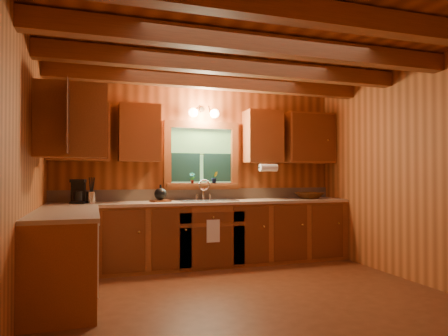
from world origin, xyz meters
TOP-DOWN VIEW (x-y plane):
  - room at (0.00, 0.00)m, footprint 4.20×4.20m
  - ceiling_beams at (0.00, 0.00)m, footprint 4.20×2.54m
  - base_cabinets at (-0.49, 1.28)m, footprint 4.20×2.22m
  - countertop at (-0.48, 1.29)m, footprint 4.20×2.24m
  - backsplash at (0.00, 1.89)m, footprint 4.20×0.02m
  - dishwasher_panel at (-1.47, 0.68)m, footprint 0.02×0.60m
  - upper_cabinets at (-0.56, 1.42)m, footprint 4.19×1.77m
  - window at (0.00, 1.87)m, footprint 1.12×0.08m
  - window_sill at (0.00, 1.82)m, footprint 1.06×0.14m
  - wall_sconce at (0.00, 1.75)m, footprint 0.45×0.21m
  - paper_towel_roll at (0.92, 1.53)m, footprint 0.27×0.11m
  - dish_towel at (0.00, 1.26)m, footprint 0.18×0.01m
  - sink at (0.00, 1.60)m, footprint 0.82×0.48m
  - coffee_maker at (-1.70, 1.62)m, footprint 0.17×0.22m
  - utensil_crock at (-1.54, 1.63)m, footprint 0.12×0.12m
  - cutting_board at (-0.65, 1.61)m, footprint 0.29×0.24m
  - teakettle at (-0.65, 1.61)m, footprint 0.17×0.17m
  - wicker_basket at (1.62, 1.58)m, footprint 0.48×0.48m
  - potted_plant_left at (-0.16, 1.81)m, footprint 0.10×0.07m
  - potted_plant_right at (0.18, 1.79)m, footprint 0.11×0.09m

SIDE VIEW (x-z plane):
  - base_cabinets at x=-0.49m, z-range 0.00..0.86m
  - dishwasher_panel at x=-1.47m, z-range 0.03..0.83m
  - dish_towel at x=0.00m, z-range 0.37..0.67m
  - sink at x=0.00m, z-range 0.64..1.07m
  - countertop at x=-0.48m, z-range 0.86..0.90m
  - cutting_board at x=-0.65m, z-range 0.90..0.92m
  - wicker_basket at x=1.62m, z-range 0.90..1.00m
  - backsplash at x=0.00m, z-range 0.90..1.06m
  - utensil_crock at x=-1.54m, z-range 0.81..1.15m
  - teakettle at x=-0.65m, z-range 0.90..1.11m
  - coffee_maker at x=-1.70m, z-range 0.90..1.21m
  - window_sill at x=0.00m, z-range 1.10..1.14m
  - potted_plant_left at x=-0.16m, z-range 1.14..1.30m
  - potted_plant_right at x=0.18m, z-range 1.14..1.32m
  - room at x=0.00m, z-range -0.80..3.40m
  - paper_towel_roll at x=0.92m, z-range 1.31..1.42m
  - window at x=0.00m, z-range 1.03..2.03m
  - upper_cabinets at x=-0.56m, z-range 1.45..2.23m
  - wall_sconce at x=0.00m, z-range 2.08..2.25m
  - ceiling_beams at x=0.00m, z-range 2.40..2.58m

